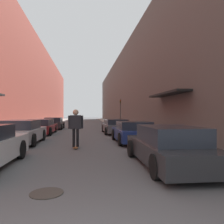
{
  "coord_description": "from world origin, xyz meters",
  "views": [
    {
      "loc": [
        0.3,
        -1.57,
        1.69
      ],
      "look_at": [
        2.07,
        12.32,
        1.77
      ],
      "focal_mm": 35.0,
      "sensor_mm": 36.0,
      "label": 1
    }
  ],
  "objects_px": {
    "parked_car_left_3": "(54,123)",
    "parked_car_right_2": "(115,126)",
    "parked_car_right_0": "(168,147)",
    "parked_car_left_1": "(21,132)",
    "parked_car_left_2": "(42,127)",
    "traffic_light": "(120,109)",
    "manhole_cover": "(47,193)",
    "parked_car_right_1": "(133,132)",
    "skateboarder": "(76,124)"
  },
  "relations": [
    {
      "from": "parked_car_left_3",
      "to": "parked_car_right_2",
      "type": "distance_m",
      "value": 8.33
    },
    {
      "from": "parked_car_left_3",
      "to": "parked_car_right_0",
      "type": "xyz_separation_m",
      "value": [
        5.93,
        -17.41,
        0.02
      ]
    },
    {
      "from": "parked_car_left_1",
      "to": "parked_car_left_3",
      "type": "distance_m",
      "value": 11.56
    },
    {
      "from": "parked_car_left_1",
      "to": "parked_car_left_3",
      "type": "height_order",
      "value": "parked_car_left_1"
    },
    {
      "from": "parked_car_left_1",
      "to": "parked_car_left_2",
      "type": "xyz_separation_m",
      "value": [
        0.01,
        5.78,
        -0.05
      ]
    },
    {
      "from": "parked_car_left_1",
      "to": "parked_car_left_3",
      "type": "xyz_separation_m",
      "value": [
        0.21,
        11.55,
        -0.04
      ]
    },
    {
      "from": "parked_car_left_1",
      "to": "traffic_light",
      "type": "xyz_separation_m",
      "value": [
        8.43,
        17.34,
        1.63
      ]
    },
    {
      "from": "manhole_cover",
      "to": "traffic_light",
      "type": "height_order",
      "value": "traffic_light"
    },
    {
      "from": "parked_car_left_2",
      "to": "manhole_cover",
      "type": "relative_size",
      "value": 6.91
    },
    {
      "from": "parked_car_left_2",
      "to": "parked_car_right_1",
      "type": "distance_m",
      "value": 8.69
    },
    {
      "from": "parked_car_left_3",
      "to": "parked_car_right_0",
      "type": "distance_m",
      "value": 18.39
    },
    {
      "from": "skateboarder",
      "to": "traffic_light",
      "type": "bearing_deg",
      "value": 74.39
    },
    {
      "from": "parked_car_left_1",
      "to": "parked_car_right_1",
      "type": "bearing_deg",
      "value": -2.39
    },
    {
      "from": "parked_car_left_2",
      "to": "parked_car_right_0",
      "type": "height_order",
      "value": "parked_car_right_0"
    },
    {
      "from": "parked_car_right_1",
      "to": "manhole_cover",
      "type": "height_order",
      "value": "parked_car_right_1"
    },
    {
      "from": "parked_car_left_2",
      "to": "skateboarder",
      "type": "distance_m",
      "value": 8.35
    },
    {
      "from": "parked_car_right_1",
      "to": "parked_car_right_0",
      "type": "bearing_deg",
      "value": -91.17
    },
    {
      "from": "parked_car_right_0",
      "to": "parked_car_right_1",
      "type": "relative_size",
      "value": 1.18
    },
    {
      "from": "parked_car_left_2",
      "to": "parked_car_right_0",
      "type": "xyz_separation_m",
      "value": [
        6.13,
        -11.64,
        0.02
      ]
    },
    {
      "from": "skateboarder",
      "to": "parked_car_right_1",
      "type": "bearing_deg",
      "value": 28.14
    },
    {
      "from": "parked_car_left_2",
      "to": "parked_car_right_1",
      "type": "height_order",
      "value": "parked_car_left_2"
    },
    {
      "from": "parked_car_right_0",
      "to": "parked_car_right_2",
      "type": "bearing_deg",
      "value": 90.31
    },
    {
      "from": "parked_car_left_1",
      "to": "skateboarder",
      "type": "relative_size",
      "value": 2.31
    },
    {
      "from": "skateboarder",
      "to": "parked_car_right_2",
      "type": "bearing_deg",
      "value": 68.27
    },
    {
      "from": "traffic_light",
      "to": "parked_car_right_2",
      "type": "bearing_deg",
      "value": -101.41
    },
    {
      "from": "parked_car_left_1",
      "to": "manhole_cover",
      "type": "bearing_deg",
      "value": -71.33
    },
    {
      "from": "parked_car_right_1",
      "to": "traffic_light",
      "type": "xyz_separation_m",
      "value": [
        2.19,
        17.6,
        1.67
      ]
    },
    {
      "from": "parked_car_left_2",
      "to": "traffic_light",
      "type": "relative_size",
      "value": 1.39
    },
    {
      "from": "parked_car_right_0",
      "to": "parked_car_left_3",
      "type": "bearing_deg",
      "value": 108.81
    },
    {
      "from": "parked_car_right_0",
      "to": "skateboarder",
      "type": "relative_size",
      "value": 2.54
    },
    {
      "from": "parked_car_left_2",
      "to": "parked_car_left_3",
      "type": "height_order",
      "value": "parked_car_left_3"
    },
    {
      "from": "parked_car_left_2",
      "to": "parked_car_right_2",
      "type": "bearing_deg",
      "value": -1.39
    },
    {
      "from": "parked_car_right_2",
      "to": "traffic_light",
      "type": "bearing_deg",
      "value": 78.59
    },
    {
      "from": "parked_car_right_1",
      "to": "skateboarder",
      "type": "height_order",
      "value": "skateboarder"
    },
    {
      "from": "skateboarder",
      "to": "manhole_cover",
      "type": "xyz_separation_m",
      "value": [
        -0.38,
        -5.9,
        -1.15
      ]
    },
    {
      "from": "skateboarder",
      "to": "manhole_cover",
      "type": "relative_size",
      "value": 2.68
    },
    {
      "from": "parked_car_right_0",
      "to": "manhole_cover",
      "type": "distance_m",
      "value": 4.07
    },
    {
      "from": "parked_car_right_0",
      "to": "parked_car_left_2",
      "type": "bearing_deg",
      "value": 117.78
    },
    {
      "from": "parked_car_right_0",
      "to": "parked_car_right_1",
      "type": "distance_m",
      "value": 5.59
    },
    {
      "from": "manhole_cover",
      "to": "parked_car_left_3",
      "type": "bearing_deg",
      "value": 97.2
    },
    {
      "from": "parked_car_left_3",
      "to": "manhole_cover",
      "type": "distance_m",
      "value": 19.59
    },
    {
      "from": "parked_car_left_3",
      "to": "parked_car_right_2",
      "type": "bearing_deg",
      "value": -45.25
    },
    {
      "from": "parked_car_left_2",
      "to": "manhole_cover",
      "type": "height_order",
      "value": "parked_car_left_2"
    },
    {
      "from": "parked_car_right_0",
      "to": "parked_car_right_2",
      "type": "xyz_separation_m",
      "value": [
        -0.06,
        11.49,
        -0.03
      ]
    },
    {
      "from": "skateboarder",
      "to": "traffic_light",
      "type": "relative_size",
      "value": 0.54
    },
    {
      "from": "parked_car_left_3",
      "to": "parked_car_right_0",
      "type": "height_order",
      "value": "parked_car_right_0"
    },
    {
      "from": "parked_car_right_1",
      "to": "parked_car_right_2",
      "type": "relative_size",
      "value": 0.88
    },
    {
      "from": "parked_car_left_1",
      "to": "parked_car_right_2",
      "type": "xyz_separation_m",
      "value": [
        6.07,
        5.64,
        -0.05
      ]
    },
    {
      "from": "parked_car_right_2",
      "to": "traffic_light",
      "type": "xyz_separation_m",
      "value": [
        2.36,
        11.7,
        1.69
      ]
    },
    {
      "from": "parked_car_left_3",
      "to": "parked_car_right_1",
      "type": "relative_size",
      "value": 1.06
    }
  ]
}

